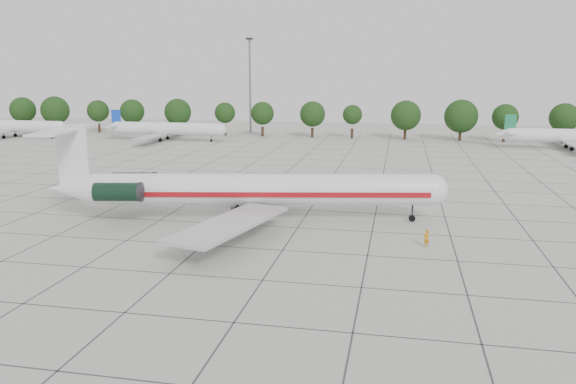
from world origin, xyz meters
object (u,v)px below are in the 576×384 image
ground_crew (426,238)px  bg_airliner_d (574,136)px  main_airliner (240,189)px  bg_airliner_b (167,129)px  floodlight_mast (250,80)px  bg_airliner_a (11,126)px

ground_crew → bg_airliner_d: bearing=-154.7°
bg_airliner_d → main_airliner: bearing=-127.2°
main_airliner → ground_crew: main_airliner is taller
ground_crew → bg_airliner_d: (34.10, 77.47, 2.01)m
main_airliner → bg_airliner_b: size_ratio=1.58×
floodlight_mast → bg_airliner_a: bearing=-158.4°
bg_airliner_b → bg_airliner_d: bearing=1.3°
ground_crew → floodlight_mast: size_ratio=0.07×
bg_airliner_d → floodlight_mast: (-77.49, 18.75, 11.37)m
main_airliner → bg_airliner_b: main_airliner is taller
bg_airliner_a → floodlight_mast: (57.19, 22.68, 11.37)m
bg_airliner_b → bg_airliner_d: size_ratio=1.00×
ground_crew → bg_airliner_b: bg_airliner_b is taller
bg_airliner_d → floodlight_mast: bearing=166.4°
main_airliner → bg_airliner_a: main_airliner is taller
main_airliner → bg_airliner_d: size_ratio=1.58×
main_airliner → floodlight_mast: bearing=93.7°
bg_airliner_b → bg_airliner_d: (93.13, 2.13, 0.00)m
bg_airliner_a → ground_crew: bearing=-36.2°
bg_airliner_b → ground_crew: bearing=-51.9°
bg_airliner_d → floodlight_mast: 80.53m
bg_airliner_b → floodlight_mast: 28.46m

